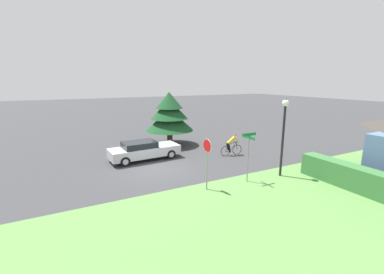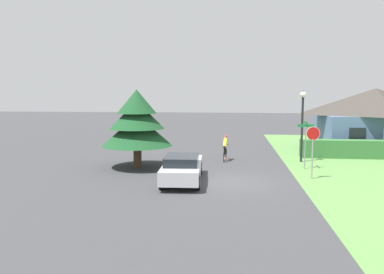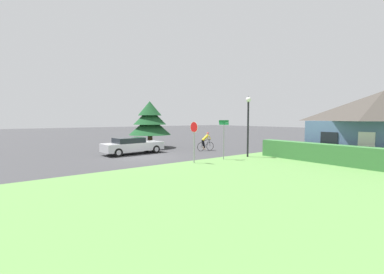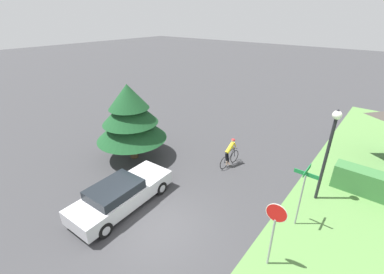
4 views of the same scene
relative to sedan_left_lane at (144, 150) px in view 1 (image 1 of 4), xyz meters
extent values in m
plane|color=#38383A|center=(2.18, 0.09, -0.67)|extent=(140.00, 140.00, 0.00)
cube|color=#BCBCC1|center=(0.00, 0.07, -0.08)|extent=(2.03, 4.88, 0.63)
cube|color=black|center=(0.02, -0.30, 0.44)|extent=(1.67, 2.27, 0.41)
cylinder|color=black|center=(-0.87, 1.65, -0.35)|extent=(0.29, 0.65, 0.64)
cylinder|color=#ADADB2|center=(-0.87, 1.65, -0.35)|extent=(0.28, 0.39, 0.37)
cylinder|color=black|center=(0.68, 1.74, -0.35)|extent=(0.29, 0.65, 0.64)
cylinder|color=#ADADB2|center=(0.68, 1.74, -0.35)|extent=(0.28, 0.39, 0.37)
cylinder|color=black|center=(-0.69, -1.60, -0.35)|extent=(0.29, 0.65, 0.64)
cylinder|color=#ADADB2|center=(-0.69, -1.60, -0.35)|extent=(0.28, 0.39, 0.37)
cylinder|color=black|center=(0.87, -1.51, -0.35)|extent=(0.29, 0.65, 0.64)
cylinder|color=#ADADB2|center=(0.87, -1.51, -0.35)|extent=(0.28, 0.39, 0.37)
torus|color=black|center=(1.86, 5.55, -0.31)|extent=(0.11, 0.76, 0.76)
torus|color=black|center=(1.95, 6.52, -0.31)|extent=(0.11, 0.76, 0.76)
cylinder|color=black|center=(1.88, 5.79, -0.12)|extent=(0.05, 0.17, 0.64)
cylinder|color=black|center=(1.92, 6.15, -0.07)|extent=(0.09, 0.62, 0.75)
cylinder|color=black|center=(1.91, 6.08, 0.24)|extent=(0.10, 0.73, 0.14)
cylinder|color=black|center=(1.88, 5.70, -0.37)|extent=(0.06, 0.33, 0.16)
cylinder|color=black|center=(1.87, 5.64, -0.06)|extent=(0.05, 0.21, 0.51)
cylinder|color=black|center=(1.94, 6.48, -0.01)|extent=(0.05, 0.12, 0.61)
cylinder|color=black|center=(1.94, 6.45, 0.29)|extent=(0.44, 0.06, 0.02)
ellipsoid|color=black|center=(1.88, 5.72, 0.21)|extent=(0.10, 0.21, 0.05)
cylinder|color=black|center=(1.88, 5.71, 0.00)|extent=(0.13, 0.25, 0.54)
cylinder|color=black|center=(1.88, 5.87, -0.08)|extent=(0.13, 0.25, 0.69)
cylinder|color=beige|center=(1.89, 5.78, -0.41)|extent=(0.08, 0.08, 0.30)
cylinder|color=beige|center=(1.94, 5.94, -0.50)|extent=(0.17, 0.08, 0.21)
cylinder|color=yellow|center=(1.90, 5.99, 0.46)|extent=(0.28, 0.69, 0.59)
cylinder|color=yellow|center=(1.93, 6.21, 0.47)|extent=(0.09, 0.25, 0.35)
cylinder|color=yellow|center=(1.93, 6.49, 0.47)|extent=(0.09, 0.25, 0.35)
sphere|color=beige|center=(1.93, 6.26, 0.81)|extent=(0.19, 0.19, 0.19)
ellipsoid|color=red|center=(1.93, 6.26, 0.86)|extent=(0.22, 0.18, 0.12)
cylinder|color=gray|center=(6.34, 1.31, 0.33)|extent=(0.07, 0.07, 2.01)
cylinder|color=red|center=(6.34, 1.31, 1.61)|extent=(0.64, 0.08, 0.64)
cylinder|color=silver|center=(6.34, 1.31, 1.61)|extent=(0.68, 0.08, 0.68)
cylinder|color=black|center=(6.64, 6.07, 1.34)|extent=(0.13, 0.13, 4.02)
sphere|color=white|center=(6.64, 6.07, 3.52)|extent=(0.37, 0.37, 0.37)
cone|color=black|center=(6.64, 6.07, 3.70)|extent=(0.22, 0.22, 0.15)
cylinder|color=gray|center=(6.44, 3.80, 0.53)|extent=(0.06, 0.06, 2.41)
cube|color=#197238|center=(6.44, 3.80, 1.79)|extent=(0.90, 0.03, 0.16)
cube|color=#197238|center=(6.44, 3.80, 1.95)|extent=(0.03, 0.90, 0.16)
cylinder|color=#4C3823|center=(-3.06, 3.22, -0.04)|extent=(0.46, 0.46, 1.27)
cone|color=#194723|center=(-3.06, 3.22, 1.50)|extent=(4.01, 4.01, 1.79)
cone|color=#194723|center=(-3.06, 3.22, 2.37)|extent=(3.13, 3.13, 1.58)
cone|color=#194723|center=(-3.06, 3.22, 3.13)|extent=(2.25, 2.25, 1.36)
camera|label=1|loc=(16.74, -4.90, 4.71)|focal=24.00mm
camera|label=2|loc=(2.46, -17.58, 3.51)|focal=35.00mm
camera|label=3|loc=(19.04, -8.52, 2.12)|focal=24.00mm
camera|label=4|loc=(8.14, -5.12, 7.21)|focal=24.00mm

